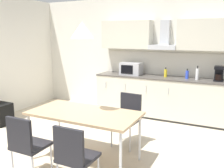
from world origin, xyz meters
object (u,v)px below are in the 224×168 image
chair_near_right (74,154)px  pendant_lamp (82,30)px  dining_table (84,115)px  bottle_blue (187,75)px  microwave (131,69)px  bottle_yellow (166,73)px  chair_near_left (26,142)px  bottle_white (197,74)px  chair_far_right (128,114)px  coffee_maker (219,74)px

chair_near_right → pendant_lamp: size_ratio=2.72×
dining_table → bottle_blue: bearing=67.2°
microwave → chair_near_right: microwave is taller
bottle_yellow → dining_table: 2.54m
bottle_yellow → chair_near_right: bearing=-93.7°
chair_near_left → chair_near_right: 0.72m
bottle_white → dining_table: (-1.23, -2.41, -0.35)m
bottle_yellow → chair_near_right: (-0.21, -3.24, -0.48)m
bottle_white → pendant_lamp: 2.84m
microwave → dining_table: microwave is taller
bottle_blue → bottle_yellow: bearing=179.3°
chair_near_left → chair_far_right: bearing=65.3°
bottle_white → chair_far_right: size_ratio=0.33×
microwave → coffee_maker: (1.88, 0.03, 0.01)m
bottle_yellow → chair_far_right: 1.74m
bottle_yellow → chair_near_left: bottle_yellow is taller
coffee_maker → dining_table: 2.98m
bottle_blue → dining_table: bearing=-112.8°
microwave → bottle_blue: microwave is taller
bottle_white → bottle_yellow: bearing=176.1°
chair_near_left → chair_far_right: 1.73m
bottle_blue → chair_near_left: bottle_blue is taller
pendant_lamp → coffee_maker: bearing=56.3°
microwave → bottle_yellow: 0.80m
microwave → dining_table: 2.47m
microwave → bottle_blue: bearing=0.6°
bottle_blue → chair_near_left: (-1.39, -3.23, -0.48)m
dining_table → bottle_white: bearing=62.8°
microwave → dining_table: bearing=-84.5°
coffee_maker → dining_table: size_ratio=0.19×
dining_table → chair_near_right: size_ratio=1.83×
coffee_maker → chair_near_right: bearing=-111.6°
chair_far_right → coffee_maker: bearing=52.6°
microwave → coffee_maker: size_ratio=1.60×
bottle_yellow → dining_table: bearing=-103.0°
coffee_maker → bottle_blue: (-0.62, -0.01, -0.06)m
dining_table → chair_far_right: 0.88m
coffee_maker → chair_far_right: 2.17m
bottle_white → bottle_yellow: bottle_white is taller
pendant_lamp → chair_near_left: bearing=-114.5°
bottle_white → chair_near_right: 3.35m
chair_near_left → dining_table: bearing=65.5°
bottle_yellow → chair_far_right: (-0.20, -1.66, -0.48)m
coffee_maker → pendant_lamp: pendant_lamp is taller
dining_table → coffee_maker: bearing=56.3°
bottle_yellow → pendant_lamp: 2.67m
dining_table → chair_near_right: bearing=-65.5°
bottle_yellow → pendant_lamp: bearing=-103.0°
microwave → bottle_white: size_ratio=1.67×
microwave → bottle_blue: size_ratio=2.30×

